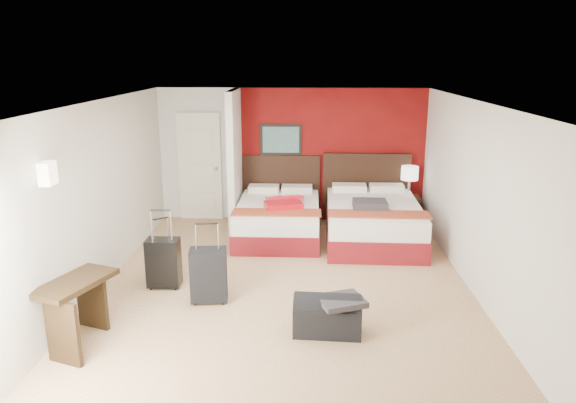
{
  "coord_description": "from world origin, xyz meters",
  "views": [
    {
      "loc": [
        0.24,
        -6.78,
        3.06
      ],
      "look_at": [
        0.01,
        0.8,
        1.0
      ],
      "focal_mm": 33.47,
      "sensor_mm": 36.0,
      "label": 1
    }
  ],
  "objects_px": {
    "nightstand": "(407,211)",
    "suitcase_black": "(164,264)",
    "table_lamp": "(409,181)",
    "duffel_bag": "(327,317)",
    "suitcase_navy": "(163,261)",
    "desk": "(78,313)",
    "bed_left": "(278,220)",
    "bed_right": "(373,222)",
    "red_suitcase_open": "(284,202)",
    "suitcase_charcoal": "(209,277)"
  },
  "relations": [
    {
      "from": "nightstand",
      "to": "suitcase_black",
      "type": "bearing_deg",
      "value": -141.29
    },
    {
      "from": "table_lamp",
      "to": "duffel_bag",
      "type": "xyz_separation_m",
      "value": [
        -1.65,
        -4.11,
        -0.65
      ]
    },
    {
      "from": "suitcase_navy",
      "to": "nightstand",
      "type": "bearing_deg",
      "value": -0.54
    },
    {
      "from": "desk",
      "to": "bed_left",
      "type": "bearing_deg",
      "value": 81.95
    },
    {
      "from": "bed_right",
      "to": "red_suitcase_open",
      "type": "distance_m",
      "value": 1.55
    },
    {
      "from": "desk",
      "to": "suitcase_navy",
      "type": "bearing_deg",
      "value": 96.94
    },
    {
      "from": "bed_left",
      "to": "suitcase_charcoal",
      "type": "bearing_deg",
      "value": -105.62
    },
    {
      "from": "suitcase_black",
      "to": "table_lamp",
      "type": "bearing_deg",
      "value": 37.58
    },
    {
      "from": "suitcase_navy",
      "to": "red_suitcase_open",
      "type": "bearing_deg",
      "value": 12.64
    },
    {
      "from": "bed_right",
      "to": "suitcase_black",
      "type": "xyz_separation_m",
      "value": [
        -3.07,
        -1.99,
        -0.0
      ]
    },
    {
      "from": "bed_right",
      "to": "suitcase_navy",
      "type": "relative_size",
      "value": 4.42
    },
    {
      "from": "bed_left",
      "to": "suitcase_black",
      "type": "bearing_deg",
      "value": -123.06
    },
    {
      "from": "desk",
      "to": "red_suitcase_open",
      "type": "bearing_deg",
      "value": 80.09
    },
    {
      "from": "suitcase_navy",
      "to": "suitcase_black",
      "type": "bearing_deg",
      "value": -106.5
    },
    {
      "from": "suitcase_charcoal",
      "to": "desk",
      "type": "xyz_separation_m",
      "value": [
        -1.23,
        -1.1,
        0.04
      ]
    },
    {
      "from": "suitcase_black",
      "to": "desk",
      "type": "height_order",
      "value": "desk"
    },
    {
      "from": "suitcase_charcoal",
      "to": "red_suitcase_open",
      "type": "bearing_deg",
      "value": 64.74
    },
    {
      "from": "bed_left",
      "to": "red_suitcase_open",
      "type": "distance_m",
      "value": 0.38
    },
    {
      "from": "table_lamp",
      "to": "suitcase_charcoal",
      "type": "xyz_separation_m",
      "value": [
        -3.14,
        -3.35,
        -0.5
      ]
    },
    {
      "from": "bed_left",
      "to": "bed_right",
      "type": "xyz_separation_m",
      "value": [
        1.61,
        -0.19,
        0.03
      ]
    },
    {
      "from": "nightstand",
      "to": "table_lamp",
      "type": "distance_m",
      "value": 0.56
    },
    {
      "from": "bed_right",
      "to": "suitcase_navy",
      "type": "distance_m",
      "value": 3.58
    },
    {
      "from": "suitcase_charcoal",
      "to": "suitcase_navy",
      "type": "distance_m",
      "value": 1.1
    },
    {
      "from": "bed_left",
      "to": "nightstand",
      "type": "relative_size",
      "value": 3.61
    },
    {
      "from": "red_suitcase_open",
      "to": "suitcase_charcoal",
      "type": "height_order",
      "value": "red_suitcase_open"
    },
    {
      "from": "nightstand",
      "to": "suitcase_navy",
      "type": "distance_m",
      "value": 4.71
    },
    {
      "from": "nightstand",
      "to": "suitcase_black",
      "type": "height_order",
      "value": "suitcase_black"
    },
    {
      "from": "suitcase_charcoal",
      "to": "duffel_bag",
      "type": "bearing_deg",
      "value": -33.37
    },
    {
      "from": "bed_right",
      "to": "red_suitcase_open",
      "type": "relative_size",
      "value": 2.69
    },
    {
      "from": "bed_right",
      "to": "nightstand",
      "type": "bearing_deg",
      "value": 52.56
    },
    {
      "from": "bed_left",
      "to": "bed_right",
      "type": "distance_m",
      "value": 1.62
    },
    {
      "from": "duffel_bag",
      "to": "desk",
      "type": "xyz_separation_m",
      "value": [
        -2.71,
        -0.34,
        0.18
      ]
    },
    {
      "from": "red_suitcase_open",
      "to": "nightstand",
      "type": "distance_m",
      "value": 2.45
    },
    {
      "from": "suitcase_charcoal",
      "to": "desk",
      "type": "relative_size",
      "value": 0.75
    },
    {
      "from": "table_lamp",
      "to": "duffel_bag",
      "type": "height_order",
      "value": "table_lamp"
    },
    {
      "from": "table_lamp",
      "to": "desk",
      "type": "bearing_deg",
      "value": -134.44
    },
    {
      "from": "red_suitcase_open",
      "to": "bed_right",
      "type": "bearing_deg",
      "value": -19.29
    },
    {
      "from": "bed_left",
      "to": "suitcase_navy",
      "type": "relative_size",
      "value": 4.03
    },
    {
      "from": "nightstand",
      "to": "desk",
      "type": "distance_m",
      "value": 6.23
    },
    {
      "from": "nightstand",
      "to": "red_suitcase_open",
      "type": "bearing_deg",
      "value": -158.26
    },
    {
      "from": "bed_left",
      "to": "nightstand",
      "type": "distance_m",
      "value": 2.49
    },
    {
      "from": "suitcase_charcoal",
      "to": "suitcase_navy",
      "type": "xyz_separation_m",
      "value": [
        -0.79,
        0.75,
        -0.09
      ]
    },
    {
      "from": "table_lamp",
      "to": "nightstand",
      "type": "bearing_deg",
      "value": 0.0
    },
    {
      "from": "suitcase_black",
      "to": "duffel_bag",
      "type": "distance_m",
      "value": 2.48
    },
    {
      "from": "bed_left",
      "to": "nightstand",
      "type": "xyz_separation_m",
      "value": [
        2.37,
        0.74,
        -0.02
      ]
    },
    {
      "from": "table_lamp",
      "to": "suitcase_black",
      "type": "bearing_deg",
      "value": -142.68
    },
    {
      "from": "bed_left",
      "to": "suitcase_navy",
      "type": "bearing_deg",
      "value": -129.3
    },
    {
      "from": "bed_left",
      "to": "suitcase_black",
      "type": "relative_size",
      "value": 3.08
    },
    {
      "from": "bed_right",
      "to": "desk",
      "type": "relative_size",
      "value": 2.44
    },
    {
      "from": "suitcase_black",
      "to": "suitcase_charcoal",
      "type": "height_order",
      "value": "suitcase_charcoal"
    }
  ]
}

